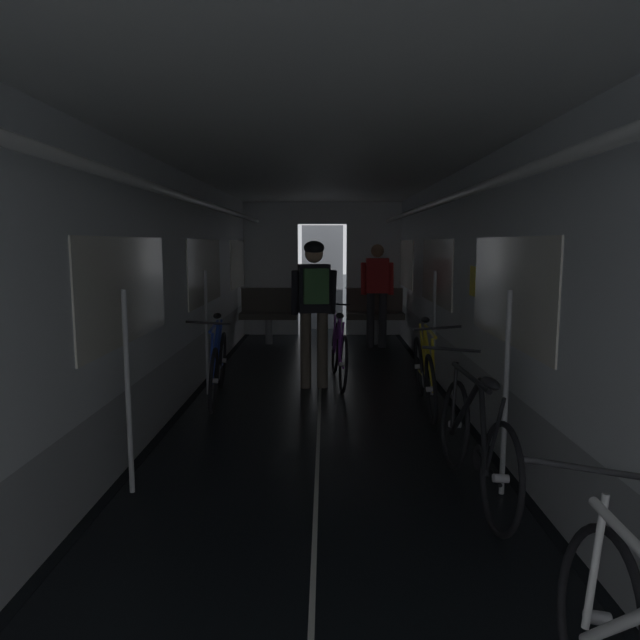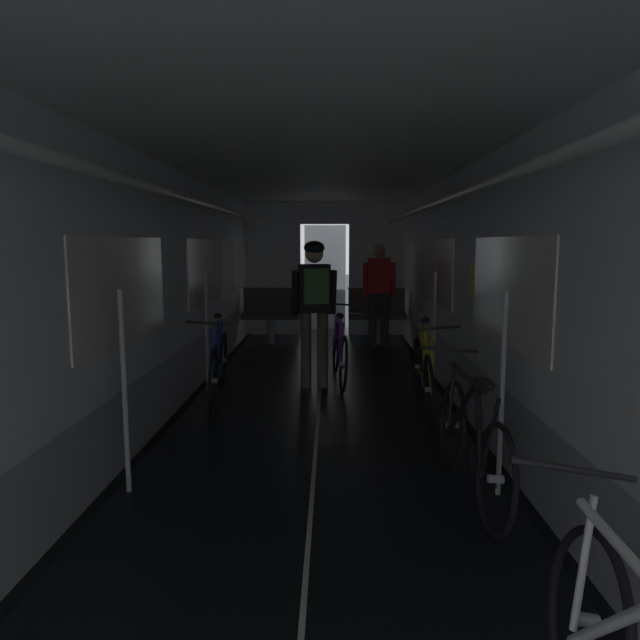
# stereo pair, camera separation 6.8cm
# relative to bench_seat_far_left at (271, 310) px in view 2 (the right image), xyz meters

# --- Properties ---
(train_car_shell) EXTENTS (3.14, 12.34, 2.57)m
(train_car_shell) POSITION_rel_bench_seat_far_left_xyz_m (0.90, -4.47, 1.13)
(train_car_shell) COLOR black
(train_car_shell) RESTS_ON ground
(bench_seat_far_left) EXTENTS (0.98, 0.51, 0.95)m
(bench_seat_far_left) POSITION_rel_bench_seat_far_left_xyz_m (0.00, 0.00, 0.00)
(bench_seat_far_left) COLOR gray
(bench_seat_far_left) RESTS_ON ground
(bench_seat_far_right) EXTENTS (0.98, 0.51, 0.95)m
(bench_seat_far_right) POSITION_rel_bench_seat_far_left_xyz_m (1.80, 0.00, 0.00)
(bench_seat_far_right) COLOR gray
(bench_seat_far_right) RESTS_ON ground
(bicycle_blue) EXTENTS (0.44, 1.69, 0.95)m
(bicycle_blue) POSITION_rel_bench_seat_far_left_xyz_m (-0.21, -3.59, -0.18)
(bicycle_blue) COLOR black
(bicycle_blue) RESTS_ON ground
(bicycle_yellow) EXTENTS (0.44, 1.69, 0.95)m
(bicycle_yellow) POSITION_rel_bench_seat_far_left_xyz_m (1.99, -3.91, -0.18)
(bicycle_yellow) COLOR black
(bicycle_yellow) RESTS_ON ground
(bicycle_black) EXTENTS (0.44, 1.69, 0.95)m
(bicycle_black) POSITION_rel_bench_seat_far_left_xyz_m (1.97, -6.01, -0.18)
(bicycle_black) COLOR black
(bicycle_black) RESTS_ON ground
(person_cyclist_aisle) EXTENTS (0.55, 0.42, 1.73)m
(person_cyclist_aisle) POSITION_rel_bench_seat_far_left_xyz_m (0.83, -3.07, 0.50)
(person_cyclist_aisle) COLOR brown
(person_cyclist_aisle) RESTS_ON ground
(bicycle_purple_in_aisle) EXTENTS (0.44, 1.69, 0.94)m
(bicycle_purple_in_aisle) POSITION_rel_bench_seat_far_left_xyz_m (1.13, -2.80, -0.18)
(bicycle_purple_in_aisle) COLOR black
(bicycle_purple_in_aisle) RESTS_ON ground
(person_standing_near_bench) EXTENTS (0.53, 0.23, 1.69)m
(person_standing_near_bench) POSITION_rel_bench_seat_far_left_xyz_m (1.80, -0.38, 0.41)
(person_standing_near_bench) COLOR #2D2D33
(person_standing_near_bench) RESTS_ON ground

